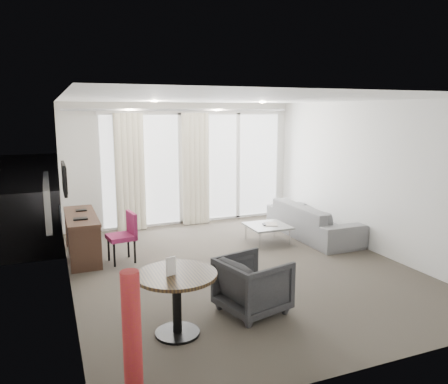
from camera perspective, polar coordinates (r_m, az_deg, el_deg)
name	(u,v)px	position (r m, az deg, el deg)	size (l,w,h in m)	color
floor	(238,267)	(7.01, 1.87, -9.72)	(5.00, 6.00, 0.00)	#433C34
ceiling	(239,99)	(6.58, 2.01, 12.06)	(5.00, 6.00, 0.00)	white
wall_left	(65,198)	(6.11, -20.01, -0.72)	(0.00, 6.00, 2.60)	silver
wall_right	(370,177)	(8.01, 18.52, 1.91)	(0.00, 6.00, 2.60)	silver
wall_front	(374,238)	(4.18, 19.02, -5.66)	(5.00, 0.00, 2.60)	silver
window_panel	(196,168)	(9.55, -3.73, 3.13)	(4.00, 0.02, 2.38)	white
window_frame	(196,168)	(9.53, -3.70, 3.12)	(4.10, 0.06, 2.44)	white
curtain_left	(130,173)	(9.04, -12.16, 2.50)	(0.60, 0.20, 2.38)	beige
curtain_right	(196,169)	(9.38, -3.70, 3.00)	(0.60, 0.20, 2.38)	beige
curtain_track	(184,110)	(9.22, -5.29, 10.64)	(4.80, 0.04, 0.04)	#B2B2B7
downlight_a	(154,101)	(7.81, -9.10, 11.61)	(0.12, 0.12, 0.02)	#FFE0B2
downlight_b	(262,102)	(8.54, 5.05, 11.60)	(0.12, 0.12, 0.02)	#FFE0B2
desk	(82,236)	(7.70, -18.05, -5.52)	(0.49, 1.56, 0.73)	#352118
tv	(64,178)	(7.53, -20.16, 1.68)	(0.05, 0.80, 0.50)	black
desk_chair	(121,238)	(7.29, -13.30, -5.82)	(0.44, 0.42, 0.82)	#8A1E4B
round_table	(177,304)	(4.93, -6.17, -14.34)	(0.89, 0.89, 0.71)	#322413
menu_card	(171,274)	(4.74, -6.93, -10.61)	(0.11, 0.02, 0.20)	white
red_lamp	(132,344)	(3.74, -11.87, -18.80)	(0.24, 0.24, 1.21)	maroon
tub_armchair	(253,285)	(5.43, 3.79, -12.00)	(0.73, 0.75, 0.69)	#29292B
coffee_table	(267,234)	(8.24, 5.68, -5.43)	(0.74, 0.74, 0.33)	gray
remote	(264,223)	(8.20, 5.29, -4.10)	(0.06, 0.18, 0.02)	black
magazine	(271,223)	(8.23, 6.19, -4.06)	(0.19, 0.25, 0.01)	gray
sofa	(313,220)	(8.72, 11.51, -3.62)	(2.22, 0.87, 0.65)	slate
terrace_slab	(177,210)	(11.20, -6.11, -2.36)	(5.60, 3.00, 0.12)	#4D4D50
rattan_chair_a	(178,191)	(11.44, -6.05, 0.10)	(0.50, 0.50, 0.73)	brown
rattan_chair_b	(251,187)	(11.71, 3.55, 0.70)	(0.59, 0.59, 0.86)	brown
rattan_table	(231,201)	(10.66, 0.86, -1.24)	(0.50, 0.50, 0.50)	brown
balustrade	(163,180)	(12.47, -8.01, 1.54)	(5.50, 0.06, 1.05)	#B2B2B7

